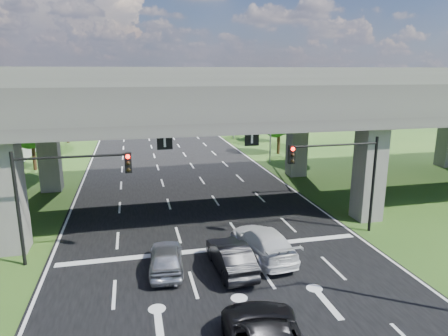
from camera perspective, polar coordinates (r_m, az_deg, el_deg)
name	(u,v)px	position (r m, az deg, el deg)	size (l,w,h in m)	color
ground	(230,281)	(19.90, 0.92, -15.79)	(160.00, 160.00, 0.00)	#274A17
road	(197,211)	(28.84, -3.93, -6.16)	(18.00, 120.00, 0.03)	black
overpass	(190,98)	(29.17, -4.83, 9.97)	(80.00, 15.00, 10.00)	#373532
signal_right	(343,168)	(24.64, 16.58, -0.04)	(5.76, 0.54, 6.00)	black
signal_left	(62,185)	(21.78, -22.15, -2.26)	(5.76, 0.54, 6.00)	black
streetlight_far	(268,109)	(43.42, 6.26, 8.40)	(3.38, 0.25, 10.00)	gray
streetlight_beyond	(231,99)	(58.71, 1.04, 9.85)	(3.38, 0.25, 10.00)	gray
tree_left_near	(31,123)	(44.17, -25.90, 5.87)	(4.50, 4.50, 7.80)	black
tree_left_mid	(19,120)	(52.67, -27.19, 6.07)	(3.91, 3.90, 6.76)	black
tree_left_far	(65,106)	(59.62, -21.74, 8.27)	(4.80, 4.80, 8.32)	black
tree_right_near	(280,117)	(48.31, 7.97, 7.27)	(4.20, 4.20, 7.28)	black
tree_right_mid	(279,112)	(56.84, 7.91, 7.90)	(3.91, 3.90, 6.76)	black
tree_right_far	(237,104)	(63.14, 1.87, 9.18)	(4.50, 4.50, 7.80)	black
car_silver	(166,257)	(20.62, -8.26, -12.52)	(1.67, 4.14, 1.41)	#AAACB2
car_dark	(231,256)	(20.45, 0.98, -12.51)	(1.56, 4.46, 1.47)	black
car_white	(263,242)	(21.97, 5.55, -10.50)	(2.20, 5.40, 1.57)	silver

